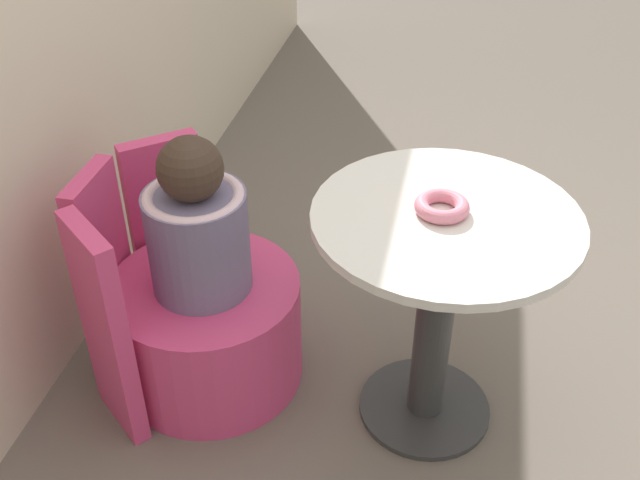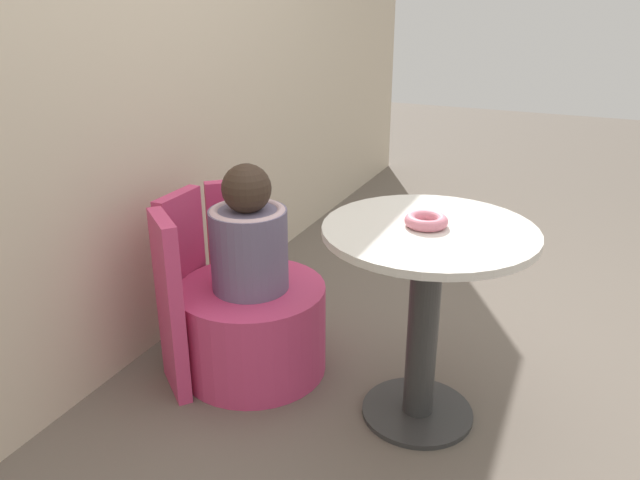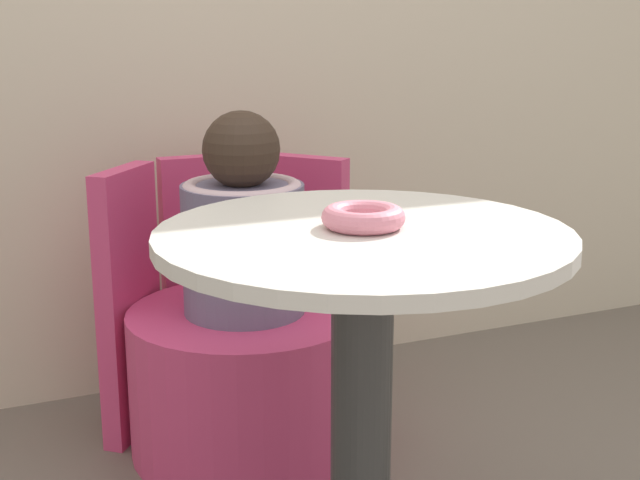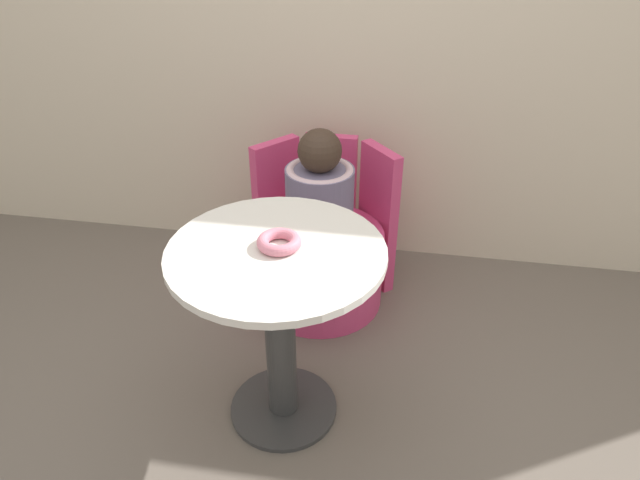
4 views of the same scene
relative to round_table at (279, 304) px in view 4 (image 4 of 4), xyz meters
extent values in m
plane|color=#665B51|center=(0.07, 0.01, -0.48)|extent=(12.00, 12.00, 0.00)
cylinder|color=#333333|center=(0.00, 0.00, -0.47)|extent=(0.38, 0.38, 0.02)
cylinder|color=#333333|center=(0.00, 0.00, -0.14)|extent=(0.10, 0.10, 0.65)
cylinder|color=silver|center=(0.00, 0.00, 0.20)|extent=(0.66, 0.66, 0.02)
cylinder|color=#D13D70|center=(0.02, 0.66, -0.31)|extent=(0.55, 0.55, 0.35)
cube|color=#D13D70|center=(0.02, 0.96, -0.15)|extent=(0.23, 0.05, 0.67)
cube|color=#D13D70|center=(0.25, 0.85, -0.15)|extent=(0.19, 0.21, 0.67)
cube|color=#D13D70|center=(-0.21, 0.85, -0.15)|extent=(0.19, 0.21, 0.67)
cylinder|color=slate|center=(0.02, 0.66, 0.02)|extent=(0.28, 0.28, 0.30)
torus|color=beige|center=(0.02, 0.66, 0.15)|extent=(0.27, 0.27, 0.04)
sphere|color=#38281E|center=(0.02, 0.66, 0.24)|extent=(0.17, 0.17, 0.17)
torus|color=pink|center=(0.01, 0.02, 0.23)|extent=(0.13, 0.13, 0.04)
camera|label=1|loc=(-1.52, -0.01, 1.21)|focal=42.00mm
camera|label=2|loc=(-1.76, -0.42, 0.88)|focal=35.00mm
camera|label=3|loc=(-0.60, -1.21, 0.54)|focal=50.00mm
camera|label=4|loc=(0.36, -1.37, 1.13)|focal=32.00mm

